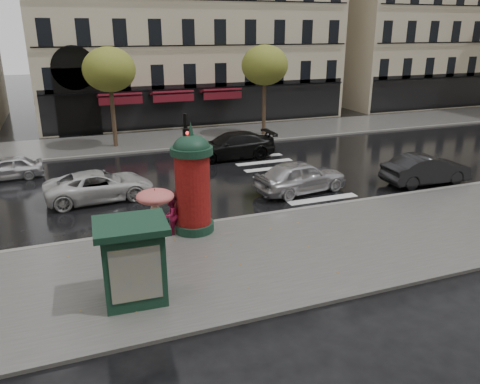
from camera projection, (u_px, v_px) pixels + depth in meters
name	position (u px, v px, depth m)	size (l,w,h in m)	color
ground	(234.00, 255.00, 16.76)	(160.00, 160.00, 0.00)	black
near_sidewalk	(239.00, 260.00, 16.30)	(90.00, 7.00, 0.12)	#474744
far_sidewalk	(143.00, 141.00, 33.51)	(90.00, 6.00, 0.12)	#474744
near_kerb	(209.00, 223.00, 19.39)	(90.00, 0.25, 0.14)	slate
far_kerb	(151.00, 151.00, 30.86)	(90.00, 0.25, 0.14)	slate
zebra_crossing	(274.00, 168.00, 27.25)	(3.60, 11.75, 0.01)	silver
tree_far_left	(109.00, 70.00, 30.28)	(3.40, 3.40, 6.64)	#38281C
tree_far_right	(265.00, 66.00, 33.97)	(3.40, 3.40, 6.64)	#38281C
woman_umbrella	(156.00, 211.00, 15.99)	(1.30, 1.30, 2.50)	beige
woman_red	(171.00, 215.00, 18.01)	(0.75, 0.58, 1.53)	maroon
man_burgundy	(181.00, 210.00, 18.11)	(0.89, 0.58, 1.82)	#4B0F0F
morris_column	(193.00, 180.00, 17.89)	(1.61, 1.61, 4.34)	#133324
traffic_light	(187.00, 161.00, 17.90)	(0.30, 0.43, 4.58)	black
newsstand	(133.00, 261.00, 13.41)	(2.12, 1.82, 2.45)	#133324
car_silver	(301.00, 176.00, 23.03)	(1.90, 4.71, 1.61)	#B8B7BC
car_darkgrey	(426.00, 169.00, 24.31)	(1.63, 4.68, 1.54)	black
car_white	(99.00, 186.00, 22.03)	(2.30, 4.98, 1.38)	silver
car_black	(231.00, 146.00, 29.12)	(2.24, 5.52, 1.60)	black
car_far_silver	(7.00, 168.00, 25.05)	(1.47, 3.66, 1.25)	silver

